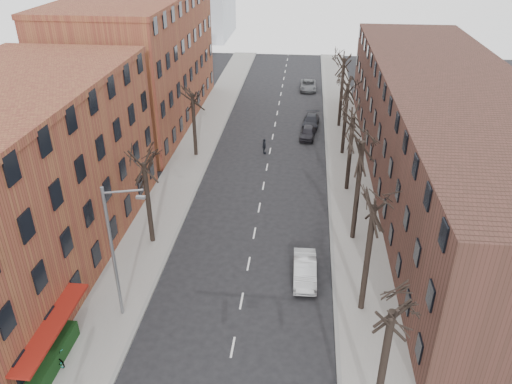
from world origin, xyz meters
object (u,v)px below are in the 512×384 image
(parked_car_mid, at_px, (311,121))
(bicycle, at_px, (53,356))
(parked_car_near, at_px, (308,133))
(silver_sedan, at_px, (305,270))

(parked_car_mid, bearing_deg, bicycle, -104.83)
(parked_car_near, height_order, bicycle, parked_car_near)
(silver_sedan, relative_size, parked_car_near, 1.12)
(parked_car_mid, bearing_deg, silver_sedan, -85.36)
(parked_car_mid, height_order, bicycle, parked_car_mid)
(silver_sedan, relative_size, parked_car_mid, 0.98)
(parked_car_mid, relative_size, bicycle, 2.34)
(silver_sedan, height_order, parked_car_mid, silver_sedan)
(silver_sedan, distance_m, parked_car_mid, 29.09)
(silver_sedan, height_order, parked_car_near, silver_sedan)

